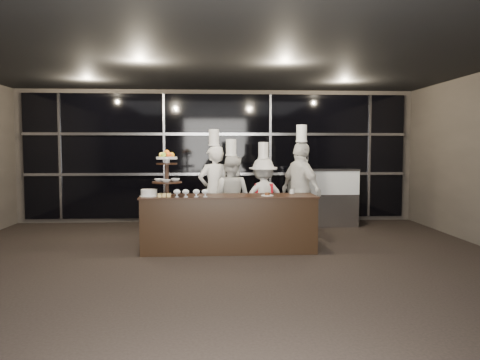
{
  "coord_description": "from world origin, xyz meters",
  "views": [
    {
      "loc": [
        -0.12,
        -5.69,
        1.7
      ],
      "look_at": [
        0.35,
        2.19,
        1.15
      ],
      "focal_mm": 35.0,
      "sensor_mm": 36.0,
      "label": 1
    }
  ],
  "objects": [
    {
      "name": "chef_c",
      "position": [
        0.84,
        3.04,
        0.76
      ],
      "size": [
        1.06,
        0.73,
        1.8
      ],
      "color": "silver",
      "rests_on": "ground"
    },
    {
      "name": "display_case",
      "position": [
        2.27,
        4.3,
        0.69
      ],
      "size": [
        1.45,
        0.63,
        1.24
      ],
      "color": "#A5A5AA",
      "rests_on": "ground"
    },
    {
      "name": "display_stand",
      "position": [
        -0.85,
        1.89,
        1.34
      ],
      "size": [
        0.48,
        0.48,
        0.74
      ],
      "color": "black",
      "rests_on": "buffet_counter"
    },
    {
      "name": "small_plate",
      "position": [
        0.77,
        1.79,
        0.94
      ],
      "size": [
        0.2,
        0.2,
        0.05
      ],
      "color": "white",
      "rests_on": "buffet_counter"
    },
    {
      "name": "compotes",
      "position": [
        -0.46,
        1.67,
        1.0
      ],
      "size": [
        0.56,
        0.11,
        0.12
      ],
      "color": "silver",
      "rests_on": "buffet_counter"
    },
    {
      "name": "chef_a",
      "position": [
        -0.09,
        3.08,
        0.9
      ],
      "size": [
        0.75,
        0.64,
        2.04
      ],
      "color": "white",
      "rests_on": "ground"
    },
    {
      "name": "chef_b",
      "position": [
        0.23,
        2.95,
        0.79
      ],
      "size": [
        0.93,
        0.85,
        1.85
      ],
      "color": "silver",
      "rests_on": "ground"
    },
    {
      "name": "window_wall",
      "position": [
        0.0,
        4.94,
        1.5
      ],
      "size": [
        8.6,
        0.1,
        2.8
      ],
      "color": "black",
      "rests_on": "ground"
    },
    {
      "name": "buffet_counter",
      "position": [
        0.15,
        1.89,
        0.47
      ],
      "size": [
        2.84,
        0.74,
        0.92
      ],
      "color": "black",
      "rests_on": "ground"
    },
    {
      "name": "chef_cup",
      "position": [
        1.23,
        2.14,
        0.96
      ],
      "size": [
        0.08,
        0.08,
        0.07
      ],
      "primitive_type": "cylinder",
      "color": "white",
      "rests_on": "buffet_counter"
    },
    {
      "name": "layer_cake",
      "position": [
        -1.14,
        1.84,
        0.97
      ],
      "size": [
        0.3,
        0.3,
        0.11
      ],
      "color": "white",
      "rests_on": "buffet_counter"
    },
    {
      "name": "chef_d",
      "position": [
        1.48,
        2.64,
        0.92
      ],
      "size": [
        0.87,
        1.14,
        2.1
      ],
      "color": "silver",
      "rests_on": "ground"
    },
    {
      "name": "room",
      "position": [
        0.0,
        0.0,
        1.5
      ],
      "size": [
        10.0,
        10.0,
        10.0
      ],
      "color": "black",
      "rests_on": "ground"
    },
    {
      "name": "pastry_squares",
      "position": [
        -0.88,
        1.73,
        0.95
      ],
      "size": [
        0.19,
        0.13,
        0.05
      ],
      "color": "#FDD67B",
      "rests_on": "buffet_counter"
    }
  ]
}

